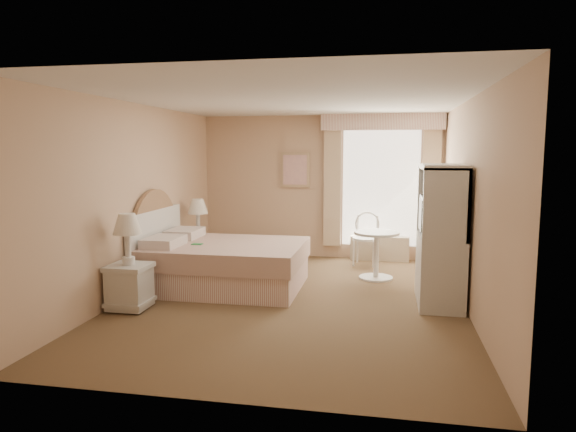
% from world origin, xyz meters
% --- Properties ---
extents(room, '(4.21, 5.51, 2.51)m').
position_xyz_m(room, '(0.00, 0.00, 1.25)').
color(room, brown).
rests_on(room, ground).
extents(window, '(2.05, 0.22, 2.51)m').
position_xyz_m(window, '(1.05, 2.65, 1.34)').
color(window, white).
rests_on(window, room).
extents(framed_art, '(0.52, 0.04, 0.62)m').
position_xyz_m(framed_art, '(-0.45, 2.71, 1.55)').
color(framed_art, tan).
rests_on(framed_art, room).
extents(bed, '(2.12, 1.64, 1.45)m').
position_xyz_m(bed, '(-1.12, 0.42, 0.35)').
color(bed, tan).
rests_on(bed, room).
extents(nightstand_near, '(0.47, 0.47, 1.14)m').
position_xyz_m(nightstand_near, '(-1.84, -0.76, 0.43)').
color(nightstand_near, silver).
rests_on(nightstand_near, room).
extents(nightstand_far, '(0.45, 0.45, 1.09)m').
position_xyz_m(nightstand_far, '(-1.84, 1.55, 0.41)').
color(nightstand_far, silver).
rests_on(nightstand_far, room).
extents(round_table, '(0.67, 0.67, 0.71)m').
position_xyz_m(round_table, '(1.02, 1.30, 0.47)').
color(round_table, silver).
rests_on(round_table, room).
extents(cafe_chair, '(0.48, 0.48, 0.88)m').
position_xyz_m(cafe_chair, '(0.83, 2.26, 0.51)').
color(cafe_chair, silver).
rests_on(cafe_chair, room).
extents(armoire, '(0.52, 1.03, 1.72)m').
position_xyz_m(armoire, '(1.81, 0.18, 0.71)').
color(armoire, silver).
rests_on(armoire, room).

